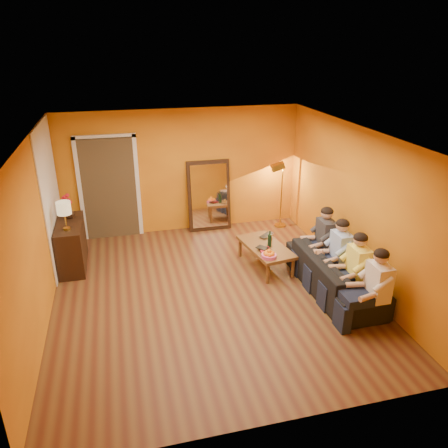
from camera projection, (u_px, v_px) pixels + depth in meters
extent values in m
cube|color=brown|center=(211.00, 293.00, 7.20)|extent=(5.00, 5.50, 0.00)
cube|color=white|center=(209.00, 136.00, 6.17)|extent=(5.00, 5.50, 0.00)
cube|color=orange|center=(182.00, 172.00, 9.14)|extent=(5.00, 0.00, 2.60)
cube|color=orange|center=(36.00, 237.00, 6.13)|extent=(0.00, 5.50, 2.60)
cube|color=orange|center=(357.00, 207.00, 7.24)|extent=(0.00, 5.50, 2.60)
cube|color=white|center=(51.00, 197.00, 7.69)|extent=(0.02, 1.90, 2.58)
cube|color=#3F2D19|center=(109.00, 187.00, 8.97)|extent=(1.06, 0.30, 2.10)
cube|color=white|center=(80.00, 191.00, 8.74)|extent=(0.08, 0.06, 2.20)
cube|color=white|center=(138.00, 187.00, 8.99)|extent=(0.08, 0.06, 2.20)
cube|color=white|center=(104.00, 136.00, 8.44)|extent=(1.22, 0.06, 0.08)
cube|color=black|center=(209.00, 196.00, 9.36)|extent=(0.92, 0.27, 1.51)
cube|color=white|center=(209.00, 196.00, 9.33)|extent=(0.78, 0.21, 1.35)
cube|color=black|center=(72.00, 245.00, 7.91)|extent=(0.44, 1.18, 0.85)
imported|color=black|center=(334.00, 273.00, 7.18)|extent=(2.17, 0.85, 0.63)
cylinder|color=black|center=(270.00, 239.00, 7.79)|extent=(0.07, 0.07, 0.31)
imported|color=#B27F3F|center=(270.00, 240.00, 8.00)|extent=(0.11, 0.11, 0.10)
imported|color=black|center=(269.00, 236.00, 8.23)|extent=(0.40, 0.38, 0.03)
imported|color=black|center=(260.00, 251.00, 7.66)|extent=(0.21, 0.26, 0.02)
imported|color=red|center=(260.00, 250.00, 7.66)|extent=(0.21, 0.26, 0.02)
imported|color=black|center=(260.00, 249.00, 7.64)|extent=(0.24, 0.25, 0.02)
imported|color=black|center=(69.00, 213.00, 7.93)|extent=(0.20, 0.20, 0.21)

